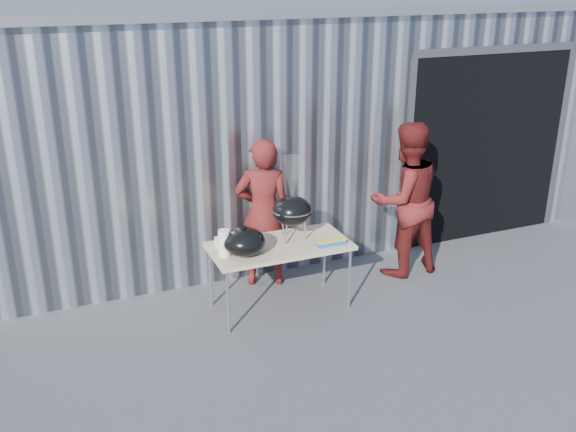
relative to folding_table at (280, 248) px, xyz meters
name	(u,v)px	position (x,y,z in m)	size (l,w,h in m)	color
ground	(314,344)	(0.03, -0.85, -0.71)	(80.00, 80.00, 0.00)	#3D3D40
building	(247,102)	(0.94, 3.74, 0.83)	(8.20, 6.20, 3.10)	#B8BDC5
folding_table	(280,248)	(0.00, 0.00, 0.00)	(1.50, 0.75, 0.75)	tan
kettle_grill	(292,203)	(0.17, 0.07, 0.46)	(0.43, 0.43, 0.93)	black
grill_lid	(244,242)	(-0.43, -0.10, 0.18)	(0.44, 0.44, 0.32)	black
paper_towels	(224,243)	(-0.63, -0.05, 0.18)	(0.12, 0.12, 0.28)	white
white_tub	(225,242)	(-0.55, 0.17, 0.09)	(0.20, 0.15, 0.10)	white
foil_box	(332,243)	(0.50, -0.25, 0.07)	(0.32, 0.05, 0.06)	blue
person_cook	(263,213)	(0.05, 0.62, 0.17)	(0.64, 0.42, 1.76)	#561615
person_bystander	(405,200)	(1.71, 0.26, 0.23)	(0.91, 0.71, 1.88)	#561615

